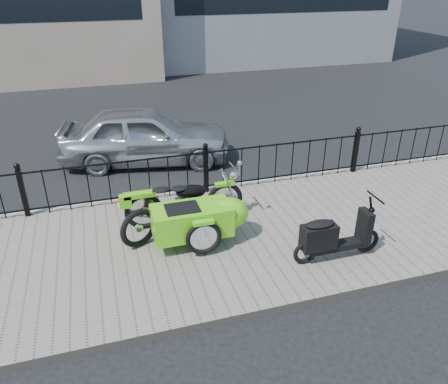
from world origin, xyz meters
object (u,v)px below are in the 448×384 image
object	(u,v)px
scooter	(332,237)
spare_tire	(139,228)
motorcycle_sidecar	(200,214)
sedan_car	(146,135)

from	to	relation	value
scooter	spare_tire	size ratio (longest dim) A/B	2.21
motorcycle_sidecar	spare_tire	distance (m)	1.04
scooter	sedan_car	distance (m)	5.59
spare_tire	sedan_car	bearing A→B (deg)	80.40
scooter	spare_tire	world-z (taller)	scooter
motorcycle_sidecar	sedan_car	bearing A→B (deg)	95.51
motorcycle_sidecar	spare_tire	xyz separation A→B (m)	(-1.03, 0.07, -0.13)
motorcycle_sidecar	sedan_car	xyz separation A→B (m)	(-0.38, 3.94, 0.10)
scooter	sedan_car	bearing A→B (deg)	113.57
motorcycle_sidecar	spare_tire	world-z (taller)	motorcycle_sidecar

